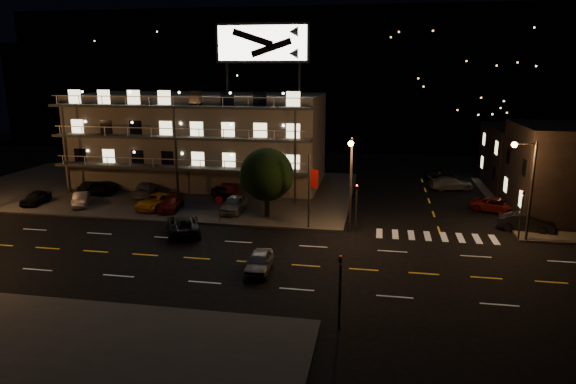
% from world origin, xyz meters
% --- Properties ---
extents(ground, '(140.00, 140.00, 0.00)m').
position_xyz_m(ground, '(0.00, 0.00, 0.00)').
color(ground, black).
rests_on(ground, ground).
extents(curb_nw, '(44.00, 24.00, 0.15)m').
position_xyz_m(curb_nw, '(-14.00, 20.00, 0.07)').
color(curb_nw, '#3B3B39').
rests_on(curb_nw, ground).
extents(curb_ne, '(16.00, 24.00, 0.15)m').
position_xyz_m(curb_ne, '(30.00, 20.00, 0.07)').
color(curb_ne, '#3B3B39').
rests_on(curb_ne, ground).
extents(motel, '(28.00, 13.80, 18.10)m').
position_xyz_m(motel, '(-9.94, 23.88, 5.34)').
color(motel, gray).
rests_on(motel, ground).
extents(side_bldg_back, '(14.06, 12.00, 7.00)m').
position_xyz_m(side_bldg_back, '(29.99, 28.00, 3.50)').
color(side_bldg_back, black).
rests_on(side_bldg_back, ground).
extents(hill_backdrop, '(120.00, 25.00, 24.00)m').
position_xyz_m(hill_backdrop, '(-5.94, 68.78, 11.55)').
color(hill_backdrop, black).
rests_on(hill_backdrop, ground).
extents(streetlight_nc, '(0.44, 1.92, 8.00)m').
position_xyz_m(streetlight_nc, '(8.50, 7.94, 4.96)').
color(streetlight_nc, '#2D2D30').
rests_on(streetlight_nc, ground).
extents(streetlight_ne, '(1.92, 0.44, 8.00)m').
position_xyz_m(streetlight_ne, '(22.14, 8.30, 4.96)').
color(streetlight_ne, '#2D2D30').
rests_on(streetlight_ne, ground).
extents(signal_nw, '(0.20, 0.27, 4.60)m').
position_xyz_m(signal_nw, '(9.00, 8.50, 2.57)').
color(signal_nw, '#2D2D30').
rests_on(signal_nw, ground).
extents(signal_sw, '(0.20, 0.27, 4.60)m').
position_xyz_m(signal_sw, '(9.00, -8.50, 2.57)').
color(signal_sw, '#2D2D30').
rests_on(signal_sw, ground).
extents(signal_ne, '(0.27, 0.20, 4.60)m').
position_xyz_m(signal_ne, '(22.00, 8.50, 2.57)').
color(signal_ne, '#2D2D30').
rests_on(signal_ne, ground).
extents(banner_north, '(0.83, 0.16, 6.40)m').
position_xyz_m(banner_north, '(5.09, 8.40, 3.43)').
color(banner_north, '#2D2D30').
rests_on(banner_north, ground).
extents(stop_sign, '(0.91, 0.11, 2.61)m').
position_xyz_m(stop_sign, '(-3.00, 8.57, 1.71)').
color(stop_sign, '#2D2D30').
rests_on(stop_sign, ground).
extents(tree, '(5.03, 4.84, 6.33)m').
position_xyz_m(tree, '(0.72, 11.12, 3.91)').
color(tree, black).
rests_on(tree, curb_nw).
extents(lot_car_0, '(1.71, 3.85, 1.29)m').
position_xyz_m(lot_car_0, '(-22.99, 11.17, 0.79)').
color(lot_car_0, black).
rests_on(lot_car_0, curb_nw).
extents(lot_car_1, '(2.81, 4.09, 1.28)m').
position_xyz_m(lot_car_1, '(-18.17, 11.40, 0.79)').
color(lot_car_1, gray).
rests_on(lot_car_1, curb_nw).
extents(lot_car_2, '(3.14, 5.20, 1.35)m').
position_xyz_m(lot_car_2, '(-10.48, 11.88, 0.83)').
color(lot_car_2, orange).
rests_on(lot_car_2, curb_nw).
extents(lot_car_3, '(2.25, 4.48, 1.25)m').
position_xyz_m(lot_car_3, '(-8.76, 11.51, 0.77)').
color(lot_car_3, '#63140E').
rests_on(lot_car_3, curb_nw).
extents(lot_car_4, '(1.93, 4.55, 1.54)m').
position_xyz_m(lot_car_4, '(-2.62, 11.91, 0.92)').
color(lot_car_4, gray).
rests_on(lot_car_4, curb_nw).
extents(lot_car_5, '(1.79, 3.91, 1.24)m').
position_xyz_m(lot_car_5, '(-20.07, 16.88, 0.77)').
color(lot_car_5, black).
rests_on(lot_car_5, curb_nw).
extents(lot_car_6, '(3.09, 4.99, 1.29)m').
position_xyz_m(lot_car_6, '(-18.56, 16.93, 0.80)').
color(lot_car_6, black).
rests_on(lot_car_6, curb_nw).
extents(lot_car_7, '(3.18, 5.52, 1.51)m').
position_xyz_m(lot_car_7, '(-13.50, 16.18, 0.90)').
color(lot_car_7, gray).
rests_on(lot_car_7, curb_nw).
extents(lot_car_8, '(3.33, 4.55, 1.44)m').
position_xyz_m(lot_car_8, '(-5.42, 16.60, 0.87)').
color(lot_car_8, black).
rests_on(lot_car_8, curb_nw).
extents(lot_car_9, '(1.73, 4.57, 1.49)m').
position_xyz_m(lot_car_9, '(-4.66, 17.50, 0.89)').
color(lot_car_9, '#63140E').
rests_on(lot_car_9, curb_nw).
extents(side_car_0, '(4.75, 2.63, 1.48)m').
position_xyz_m(side_car_0, '(23.17, 11.02, 0.74)').
color(side_car_0, black).
rests_on(side_car_0, ground).
extents(side_car_1, '(5.39, 3.88, 1.36)m').
position_xyz_m(side_car_1, '(22.07, 16.84, 0.68)').
color(side_car_1, '#63140E').
rests_on(side_car_1, ground).
extents(side_car_2, '(5.25, 3.12, 1.43)m').
position_xyz_m(side_car_2, '(18.84, 25.78, 0.71)').
color(side_car_2, gray).
rests_on(side_car_2, ground).
extents(side_car_3, '(4.05, 2.12, 1.32)m').
position_xyz_m(side_car_3, '(18.20, 31.23, 0.66)').
color(side_car_3, black).
rests_on(side_car_3, ground).
extents(road_car_east, '(1.80, 4.07, 1.36)m').
position_xyz_m(road_car_east, '(3.02, -1.54, 0.68)').
color(road_car_east, gray).
rests_on(road_car_east, ground).
extents(road_car_west, '(4.57, 6.07, 1.53)m').
position_xyz_m(road_car_west, '(-5.10, 5.31, 0.77)').
color(road_car_west, black).
rests_on(road_car_west, ground).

